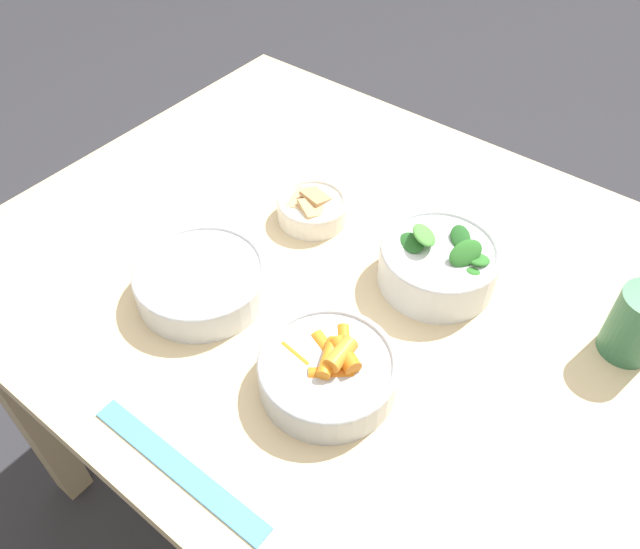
{
  "coord_description": "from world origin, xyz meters",
  "views": [
    {
      "loc": [
        -0.4,
        0.54,
        1.43
      ],
      "look_at": [
        -0.01,
        0.05,
        0.77
      ],
      "focal_mm": 35.0,
      "sensor_mm": 36.0,
      "label": 1
    }
  ],
  "objects_px": {
    "bowl_greens": "(439,262)",
    "bowl_cookies": "(312,208)",
    "cup": "(637,324)",
    "bowl_carrots": "(328,370)",
    "bowl_beans_hotdog": "(202,281)",
    "ruler": "(179,468)"
  },
  "relations": [
    {
      "from": "bowl_carrots",
      "to": "bowl_greens",
      "type": "bearing_deg",
      "value": -93.66
    },
    {
      "from": "bowl_beans_hotdog",
      "to": "ruler",
      "type": "height_order",
      "value": "bowl_beans_hotdog"
    },
    {
      "from": "bowl_carrots",
      "to": "bowl_beans_hotdog",
      "type": "height_order",
      "value": "bowl_carrots"
    },
    {
      "from": "bowl_cookies",
      "to": "cup",
      "type": "xyz_separation_m",
      "value": [
        -0.5,
        -0.05,
        0.03
      ]
    },
    {
      "from": "bowl_carrots",
      "to": "bowl_cookies",
      "type": "distance_m",
      "value": 0.33
    },
    {
      "from": "bowl_greens",
      "to": "ruler",
      "type": "xyz_separation_m",
      "value": [
        0.08,
        0.45,
        -0.04
      ]
    },
    {
      "from": "bowl_beans_hotdog",
      "to": "bowl_cookies",
      "type": "height_order",
      "value": "bowl_beans_hotdog"
    },
    {
      "from": "ruler",
      "to": "cup",
      "type": "bearing_deg",
      "value": -125.33
    },
    {
      "from": "bowl_beans_hotdog",
      "to": "bowl_greens",
      "type": "bearing_deg",
      "value": -137.76
    },
    {
      "from": "bowl_beans_hotdog",
      "to": "ruler",
      "type": "relative_size",
      "value": 0.72
    },
    {
      "from": "bowl_greens",
      "to": "bowl_cookies",
      "type": "bearing_deg",
      "value": 1.2
    },
    {
      "from": "bowl_cookies",
      "to": "cup",
      "type": "relative_size",
      "value": 1.11
    },
    {
      "from": "bowl_beans_hotdog",
      "to": "ruler",
      "type": "bearing_deg",
      "value": 129.22
    },
    {
      "from": "bowl_greens",
      "to": "ruler",
      "type": "relative_size",
      "value": 0.67
    },
    {
      "from": "bowl_carrots",
      "to": "bowl_cookies",
      "type": "xyz_separation_m",
      "value": [
        0.22,
        -0.24,
        -0.01
      ]
    },
    {
      "from": "bowl_carrots",
      "to": "bowl_greens",
      "type": "distance_m",
      "value": 0.25
    },
    {
      "from": "cup",
      "to": "bowl_greens",
      "type": "bearing_deg",
      "value": 9.52
    },
    {
      "from": "bowl_greens",
      "to": "bowl_cookies",
      "type": "relative_size",
      "value": 1.55
    },
    {
      "from": "bowl_beans_hotdog",
      "to": "bowl_carrots",
      "type": "bearing_deg",
      "value": 176.8
    },
    {
      "from": "ruler",
      "to": "bowl_beans_hotdog",
      "type": "bearing_deg",
      "value": -50.78
    },
    {
      "from": "bowl_beans_hotdog",
      "to": "cup",
      "type": "distance_m",
      "value": 0.6
    },
    {
      "from": "bowl_greens",
      "to": "bowl_cookies",
      "type": "xyz_separation_m",
      "value": [
        0.23,
        0.0,
        -0.01
      ]
    }
  ]
}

